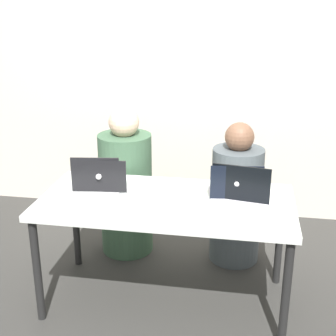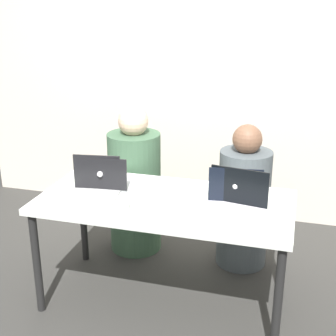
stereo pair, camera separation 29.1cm
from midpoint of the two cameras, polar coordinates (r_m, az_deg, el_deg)
ground_plane at (r=3.27m, az=2.27°, el=-15.68°), size 12.00×12.00×0.00m
back_wall at (r=4.20m, az=7.42°, el=9.98°), size 4.50×0.10×2.39m
desk at (r=2.94m, az=2.44°, el=-5.06°), size 1.58×0.77×0.73m
person_on_left at (r=3.65m, az=-1.79°, el=-2.46°), size 0.50×0.50×1.16m
person_on_right at (r=3.52m, az=11.55°, el=-4.37°), size 0.42×0.42×1.08m
laptop_front_left at (r=2.95m, az=-6.24°, el=-2.51°), size 0.34×0.30×0.24m
laptop_back_right at (r=2.94m, az=11.00°, el=-2.92°), size 0.35×0.29×0.23m
laptop_front_right at (r=2.77m, az=11.10°, el=-4.31°), size 0.39×0.31×0.24m
laptop_back_left at (r=3.09m, az=-5.07°, el=-1.52°), size 0.37×0.28×0.23m
water_glass_left at (r=2.74m, az=-2.40°, el=-4.51°), size 0.06×0.06×0.09m
water_glass_right at (r=2.65m, az=4.91°, el=-5.50°), size 0.07×0.07×0.09m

